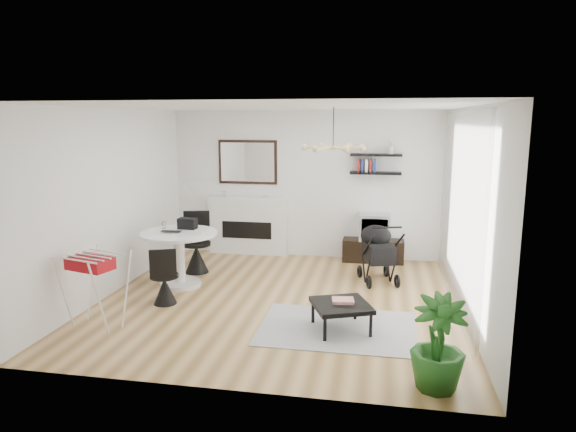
% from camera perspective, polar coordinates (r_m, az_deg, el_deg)
% --- Properties ---
extents(floor, '(5.00, 5.00, 0.00)m').
position_cam_1_polar(floor, '(7.40, -0.94, -9.35)').
color(floor, olive).
rests_on(floor, ground).
extents(ceiling, '(5.00, 5.00, 0.00)m').
position_cam_1_polar(ceiling, '(6.95, -1.01, 12.06)').
color(ceiling, white).
rests_on(ceiling, wall_back).
extents(wall_back, '(5.00, 0.00, 5.00)m').
position_cam_1_polar(wall_back, '(9.49, 2.01, 3.51)').
color(wall_back, white).
rests_on(wall_back, floor).
extents(wall_left, '(0.00, 5.00, 5.00)m').
position_cam_1_polar(wall_left, '(7.92, -19.00, 1.51)').
color(wall_left, white).
rests_on(wall_left, floor).
extents(wall_right, '(0.00, 5.00, 5.00)m').
position_cam_1_polar(wall_right, '(7.00, 19.51, 0.34)').
color(wall_right, white).
rests_on(wall_right, floor).
extents(sheer_curtain, '(0.04, 3.60, 2.60)m').
position_cam_1_polar(sheer_curtain, '(7.18, 18.48, 0.65)').
color(sheer_curtain, white).
rests_on(sheer_curtain, wall_right).
extents(fireplace, '(1.50, 0.17, 2.16)m').
position_cam_1_polar(fireplace, '(9.74, -4.50, -0.29)').
color(fireplace, white).
rests_on(fireplace, floor).
extents(shelf_lower, '(0.90, 0.25, 0.04)m').
position_cam_1_polar(shelf_lower, '(9.23, 9.70, 4.73)').
color(shelf_lower, black).
rests_on(shelf_lower, wall_back).
extents(shelf_upper, '(0.90, 0.25, 0.04)m').
position_cam_1_polar(shelf_upper, '(9.20, 9.76, 6.71)').
color(shelf_upper, black).
rests_on(shelf_upper, wall_back).
extents(pendant_lamp, '(0.90, 0.90, 0.10)m').
position_cam_1_polar(pendant_lamp, '(7.15, 5.04, 7.57)').
color(pendant_lamp, tan).
rests_on(pendant_lamp, ceiling).
extents(tv_console, '(1.08, 0.38, 0.41)m').
position_cam_1_polar(tv_console, '(9.40, 9.43, -3.81)').
color(tv_console, black).
rests_on(tv_console, floor).
extents(crt_tv, '(0.54, 0.47, 0.47)m').
position_cam_1_polar(crt_tv, '(9.30, 9.61, -1.20)').
color(crt_tv, '#BDBCBF').
rests_on(crt_tv, tv_console).
extents(dining_table, '(1.16, 1.16, 0.85)m').
position_cam_1_polar(dining_table, '(8.03, -11.98, -3.78)').
color(dining_table, white).
rests_on(dining_table, floor).
extents(laptop, '(0.32, 0.21, 0.02)m').
position_cam_1_polar(laptop, '(7.91, -12.99, -1.78)').
color(laptop, black).
rests_on(laptop, dining_table).
extents(black_bag, '(0.29, 0.18, 0.17)m').
position_cam_1_polar(black_bag, '(8.16, -11.11, -0.82)').
color(black_bag, black).
rests_on(black_bag, dining_table).
extents(newspaper, '(0.41, 0.36, 0.01)m').
position_cam_1_polar(newspaper, '(7.78, -10.83, -1.97)').
color(newspaper, beige).
rests_on(newspaper, dining_table).
extents(drinking_glass, '(0.07, 0.07, 0.11)m').
position_cam_1_polar(drinking_glass, '(8.26, -13.61, -0.99)').
color(drinking_glass, white).
rests_on(drinking_glass, dining_table).
extents(chair_far, '(0.52, 0.53, 1.01)m').
position_cam_1_polar(chair_far, '(8.76, -10.12, -4.12)').
color(chair_far, black).
rests_on(chair_far, floor).
extents(chair_near, '(0.43, 0.44, 0.82)m').
position_cam_1_polar(chair_near, '(7.37, -13.55, -7.58)').
color(chair_near, black).
rests_on(chair_near, floor).
extents(drying_rack, '(0.75, 0.72, 0.93)m').
position_cam_1_polar(drying_rack, '(6.77, -20.62, -7.60)').
color(drying_rack, white).
rests_on(drying_rack, floor).
extents(stroller, '(0.70, 0.89, 0.99)m').
position_cam_1_polar(stroller, '(8.25, 9.92, -4.29)').
color(stroller, black).
rests_on(stroller, floor).
extents(rug, '(1.91, 1.38, 0.01)m').
position_cam_1_polar(rug, '(6.49, 5.54, -12.29)').
color(rug, '#949494').
rests_on(rug, floor).
extents(coffee_table, '(0.85, 0.85, 0.33)m').
position_cam_1_polar(coffee_table, '(6.33, 5.93, -9.93)').
color(coffee_table, black).
rests_on(coffee_table, rug).
extents(magazines, '(0.29, 0.24, 0.04)m').
position_cam_1_polar(magazines, '(6.35, 6.13, -9.33)').
color(magazines, '#DE4737').
rests_on(magazines, coffee_table).
extents(potted_plant, '(0.55, 0.55, 0.92)m').
position_cam_1_polar(potted_plant, '(5.17, 16.34, -13.44)').
color(potted_plant, '#1D5317').
rests_on(potted_plant, floor).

